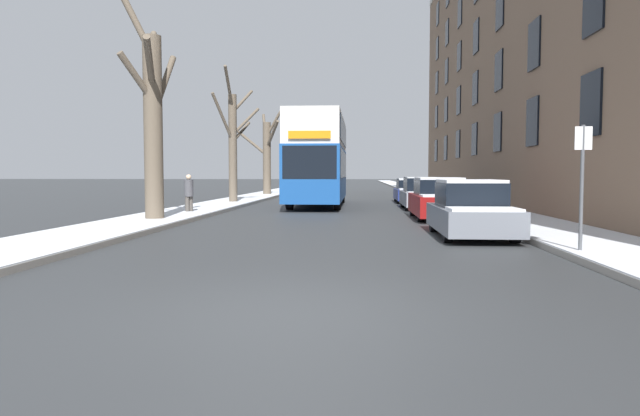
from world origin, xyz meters
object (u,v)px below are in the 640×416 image
object	(u,v)px
bare_tree_left_0	(153,118)
parked_car_1	(439,200)
double_decker_bus	(319,156)
pedestrian_left_sidewalk	(189,193)
street_sign_post	(582,182)
bare_tree_left_1	(233,142)
bare_tree_left_2	(266,153)
parked_car_3	(411,191)
parked_car_0	(471,211)
parked_car_2	(422,194)

from	to	relation	value
bare_tree_left_0	parked_car_1	xyz separation A→B (m)	(9.58, 2.46, -2.75)
double_decker_bus	bare_tree_left_0	bearing A→B (deg)	-113.86
pedestrian_left_sidewalk	street_sign_post	size ratio (longest dim) A/B	0.63
bare_tree_left_1	bare_tree_left_2	bearing A→B (deg)	90.49
parked_car_3	pedestrian_left_sidewalk	world-z (taller)	pedestrian_left_sidewalk
parked_car_0	parked_car_1	size ratio (longest dim) A/B	0.91
parked_car_3	double_decker_bus	bearing A→B (deg)	-144.72
bare_tree_left_1	double_decker_bus	size ratio (longest dim) A/B	0.65
parked_car_2	parked_car_3	world-z (taller)	parked_car_2
bare_tree_left_1	parked_car_1	world-z (taller)	bare_tree_left_1
parked_car_2	parked_car_3	size ratio (longest dim) A/B	1.05
bare_tree_left_0	bare_tree_left_1	xyz separation A→B (m)	(0.12, 11.30, -0.17)
bare_tree_left_2	parked_car_1	distance (m)	22.33
parked_car_2	parked_car_1	bearing A→B (deg)	-90.00
bare_tree_left_0	bare_tree_left_2	distance (m)	22.51
bare_tree_left_0	pedestrian_left_sidewalk	xyz separation A→B (m)	(0.13, 3.41, -2.56)
bare_tree_left_0	bare_tree_left_1	world-z (taller)	bare_tree_left_0
parked_car_0	parked_car_3	world-z (taller)	parked_car_0
bare_tree_left_1	parked_car_1	xyz separation A→B (m)	(9.45, -8.84, -2.58)
parked_car_2	bare_tree_left_0	bearing A→B (deg)	-139.15
pedestrian_left_sidewalk	street_sign_post	bearing A→B (deg)	-93.35
bare_tree_left_1	parked_car_2	bearing A→B (deg)	-17.72
parked_car_2	street_sign_post	world-z (taller)	street_sign_post
parked_car_0	parked_car_1	world-z (taller)	parked_car_1
parked_car_2	street_sign_post	size ratio (longest dim) A/B	1.76
pedestrian_left_sidewalk	bare_tree_left_2	bearing A→B (deg)	41.08
double_decker_bus	parked_car_0	distance (m)	14.89
parked_car_2	pedestrian_left_sidewalk	xyz separation A→B (m)	(-9.45, -4.87, 0.21)
parked_car_2	double_decker_bus	bearing A→B (deg)	155.48
bare_tree_left_1	parked_car_3	bearing A→B (deg)	15.98
parked_car_1	parked_car_2	distance (m)	5.82
parked_car_2	parked_car_3	bearing A→B (deg)	90.00
bare_tree_left_0	parked_car_0	distance (m)	10.53
bare_tree_left_0	parked_car_0	bearing A→B (deg)	-19.55
parked_car_0	pedestrian_left_sidewalk	xyz separation A→B (m)	(-9.45, 6.81, 0.21)
parked_car_1	bare_tree_left_0	bearing A→B (deg)	-165.60
street_sign_post	parked_car_3	bearing A→B (deg)	93.70
bare_tree_left_2	parked_car_2	distance (m)	17.30
parked_car_1	parked_car_0	bearing A→B (deg)	-90.00
parked_car_1	pedestrian_left_sidewalk	distance (m)	9.50
bare_tree_left_2	street_sign_post	bearing A→B (deg)	-69.75
bare_tree_left_0	parked_car_1	bearing A→B (deg)	14.40
parked_car_3	street_sign_post	distance (m)	21.16
parked_car_1	parked_car_2	size ratio (longest dim) A/B	1.03
bare_tree_left_0	parked_car_1	distance (m)	10.26
parked_car_1	bare_tree_left_2	bearing A→B (deg)	115.48
parked_car_1	street_sign_post	world-z (taller)	street_sign_post
bare_tree_left_1	bare_tree_left_2	distance (m)	11.20
double_decker_bus	parked_car_1	distance (m)	9.62
bare_tree_left_0	parked_car_3	distance (m)	17.20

